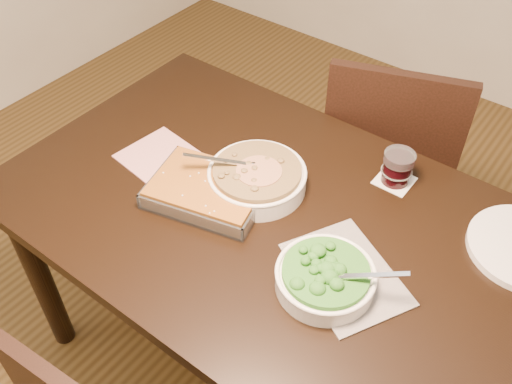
{
  "coord_description": "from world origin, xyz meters",
  "views": [
    {
      "loc": [
        0.61,
        -0.84,
        1.83
      ],
      "look_at": [
        -0.02,
        -0.0,
        0.8
      ],
      "focal_mm": 40.0,
      "sensor_mm": 36.0,
      "label": 1
    }
  ],
  "objects_px": {
    "stew_bowl": "(257,177)",
    "chair_far": "(388,156)",
    "broccoli_bowl": "(325,277)",
    "baking_dish": "(208,190)",
    "wine_tumbler": "(398,167)",
    "table": "(264,233)"
  },
  "relations": [
    {
      "from": "broccoli_bowl",
      "to": "wine_tumbler",
      "type": "xyz_separation_m",
      "value": [
        -0.04,
        0.42,
        0.02
      ]
    },
    {
      "from": "baking_dish",
      "to": "wine_tumbler",
      "type": "bearing_deg",
      "value": 30.43
    },
    {
      "from": "broccoli_bowl",
      "to": "chair_far",
      "type": "height_order",
      "value": "chair_far"
    },
    {
      "from": "table",
      "to": "baking_dish",
      "type": "bearing_deg",
      "value": -158.01
    },
    {
      "from": "broccoli_bowl",
      "to": "chair_far",
      "type": "xyz_separation_m",
      "value": [
        -0.2,
        0.77,
        -0.26
      ]
    },
    {
      "from": "stew_bowl",
      "to": "wine_tumbler",
      "type": "height_order",
      "value": "stew_bowl"
    },
    {
      "from": "stew_bowl",
      "to": "chair_far",
      "type": "xyz_separation_m",
      "value": [
        0.12,
        0.6,
        -0.27
      ]
    },
    {
      "from": "broccoli_bowl",
      "to": "wine_tumbler",
      "type": "distance_m",
      "value": 0.42
    },
    {
      "from": "wine_tumbler",
      "to": "chair_far",
      "type": "height_order",
      "value": "chair_far"
    },
    {
      "from": "stew_bowl",
      "to": "wine_tumbler",
      "type": "distance_m",
      "value": 0.38
    },
    {
      "from": "stew_bowl",
      "to": "baking_dish",
      "type": "relative_size",
      "value": 0.77
    },
    {
      "from": "baking_dish",
      "to": "wine_tumbler",
      "type": "xyz_separation_m",
      "value": [
        0.37,
        0.36,
        0.03
      ]
    },
    {
      "from": "stew_bowl",
      "to": "wine_tumbler",
      "type": "bearing_deg",
      "value": 40.97
    },
    {
      "from": "baking_dish",
      "to": "stew_bowl",
      "type": "bearing_deg",
      "value": 40.36
    },
    {
      "from": "table",
      "to": "chair_far",
      "type": "xyz_separation_m",
      "value": [
        0.06,
        0.65,
        -0.14
      ]
    },
    {
      "from": "table",
      "to": "broccoli_bowl",
      "type": "xyz_separation_m",
      "value": [
        0.26,
        -0.12,
        0.13
      ]
    },
    {
      "from": "baking_dish",
      "to": "broccoli_bowl",
      "type": "bearing_deg",
      "value": -22.27
    },
    {
      "from": "broccoli_bowl",
      "to": "baking_dish",
      "type": "height_order",
      "value": "broccoli_bowl"
    },
    {
      "from": "chair_far",
      "to": "broccoli_bowl",
      "type": "bearing_deg",
      "value": 84.83
    },
    {
      "from": "stew_bowl",
      "to": "broccoli_bowl",
      "type": "height_order",
      "value": "stew_bowl"
    },
    {
      "from": "wine_tumbler",
      "to": "table",
      "type": "bearing_deg",
      "value": -126.42
    },
    {
      "from": "table",
      "to": "wine_tumbler",
      "type": "height_order",
      "value": "wine_tumbler"
    }
  ]
}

